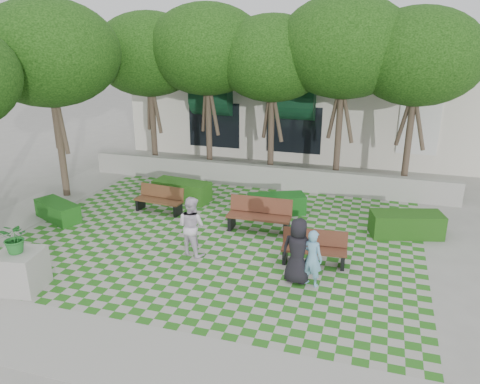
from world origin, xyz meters
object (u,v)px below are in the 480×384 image
(person_blue, at_px, (312,258))
(hedge_east, at_px, (406,224))
(hedge_west, at_px, (58,211))
(person_dark, at_px, (298,251))
(bench_west, at_px, (160,200))
(bench_east, at_px, (314,248))
(hedge_midleft, at_px, (182,191))
(hedge_midright, at_px, (277,204))
(person_white, at_px, (191,226))
(planter_front, at_px, (20,263))
(bench_mid, at_px, (259,216))

(person_blue, bearing_deg, hedge_east, -100.11)
(hedge_west, height_order, person_dark, person_dark)
(bench_west, bearing_deg, hedge_west, -144.35)
(bench_east, xyz_separation_m, hedge_midleft, (-5.49, 3.55, -0.07))
(hedge_midright, height_order, hedge_west, hedge_midright)
(hedge_west, distance_m, person_white, 5.44)
(hedge_midright, relative_size, person_blue, 1.30)
(planter_front, bearing_deg, person_white, 42.69)
(person_white, bearing_deg, bench_west, -31.95)
(hedge_midleft, relative_size, person_dark, 1.23)
(bench_east, height_order, bench_mid, bench_mid)
(bench_west, height_order, hedge_east, bench_west)
(hedge_west, distance_m, planter_front, 4.55)
(bench_east, xyz_separation_m, planter_front, (-6.69, -3.47, 0.28))
(hedge_midright, xyz_separation_m, planter_front, (-4.89, -6.77, 0.38))
(person_blue, distance_m, person_dark, 0.40)
(bench_mid, relative_size, hedge_east, 0.94)
(hedge_east, relative_size, hedge_west, 1.21)
(hedge_east, distance_m, hedge_midright, 4.32)
(bench_east, height_order, planter_front, planter_front)
(bench_east, relative_size, hedge_east, 0.84)
(bench_east, distance_m, hedge_midleft, 6.54)
(hedge_east, xyz_separation_m, person_blue, (-2.36, -3.82, 0.37))
(planter_front, height_order, person_blue, planter_front)
(hedge_midright, distance_m, person_dark, 4.70)
(bench_mid, height_order, person_dark, person_dark)
(bench_mid, relative_size, hedge_west, 1.14)
(planter_front, bearing_deg, hedge_midleft, 80.29)
(hedge_west, bearing_deg, person_dark, -11.31)
(hedge_west, distance_m, person_dark, 8.65)
(bench_east, xyz_separation_m, hedge_west, (-8.73, 0.58, -0.13))
(planter_front, relative_size, person_dark, 1.04)
(hedge_midright, distance_m, hedge_midleft, 3.70)
(person_white, bearing_deg, hedge_midright, -96.25)
(person_dark, bearing_deg, planter_front, 27.68)
(hedge_midleft, bearing_deg, hedge_west, -137.50)
(bench_east, distance_m, hedge_west, 8.75)
(hedge_midright, bearing_deg, person_white, -113.32)
(hedge_midright, relative_size, hedge_midleft, 0.92)
(bench_east, xyz_separation_m, bench_west, (-5.77, 2.26, -0.01))
(bench_west, height_order, person_blue, person_blue)
(hedge_west, height_order, planter_front, planter_front)
(planter_front, bearing_deg, hedge_west, 116.77)
(planter_front, xyz_separation_m, person_blue, (6.80, 2.30, 0.02))
(bench_east, distance_m, hedge_midright, 3.76)
(planter_front, height_order, person_white, planter_front)
(person_blue, bearing_deg, planter_front, 40.24)
(bench_mid, distance_m, person_white, 2.60)
(person_dark, bearing_deg, hedge_midright, -63.24)
(bench_west, bearing_deg, person_blue, -24.14)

